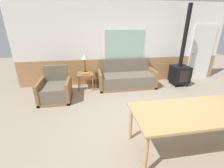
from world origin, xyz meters
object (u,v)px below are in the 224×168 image
(armchair, at_px, (55,90))
(dining_table, at_px, (201,114))
(couch, at_px, (126,79))
(side_table, at_px, (85,76))
(table_lamp, at_px, (85,59))
(wood_stove, at_px, (180,69))

(armchair, height_order, dining_table, armchair)
(couch, xyz_separation_m, armchair, (-2.21, -0.59, -0.01))
(side_table, bearing_deg, couch, -2.21)
(couch, relative_size, table_lamp, 3.23)
(wood_stove, bearing_deg, side_table, 176.93)
(armchair, distance_m, wood_stove, 4.11)
(table_lamp, relative_size, dining_table, 0.27)
(wood_stove, bearing_deg, couch, 176.30)
(couch, distance_m, dining_table, 2.92)
(armchair, xyz_separation_m, side_table, (0.84, 0.65, 0.17))
(couch, bearing_deg, table_lamp, 174.11)
(armchair, relative_size, side_table, 1.71)
(couch, relative_size, dining_table, 0.86)
(couch, height_order, armchair, couch)
(couch, relative_size, side_table, 3.56)
(armchair, bearing_deg, side_table, 21.81)
(couch, height_order, wood_stove, wood_stove)
(table_lamp, height_order, dining_table, table_lamp)
(armchair, bearing_deg, couch, -0.73)
(couch, xyz_separation_m, side_table, (-1.37, 0.05, 0.16))
(armchair, distance_m, side_table, 1.07)
(side_table, height_order, wood_stove, wood_stove)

